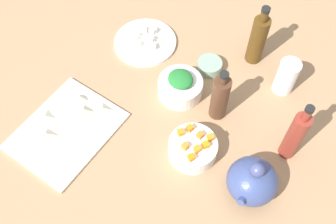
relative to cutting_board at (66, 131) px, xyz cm
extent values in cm
cube|color=#9D7854|center=(-20.38, 25.51, -2.00)|extent=(190.00, 190.00, 3.00)
cube|color=silver|center=(0.00, 0.00, 0.00)|extent=(34.27, 28.00, 1.00)
cylinder|color=white|center=(-44.32, 1.28, 0.10)|extent=(22.74, 22.74, 1.20)
cylinder|color=white|center=(-31.74, 23.40, 2.60)|extent=(14.85, 14.85, 6.19)
cylinder|color=white|center=(-14.15, 38.02, 2.45)|extent=(14.86, 14.86, 5.90)
cylinder|color=gray|center=(-45.92, 27.09, 1.28)|extent=(8.59, 8.59, 3.56)
ellipsoid|color=#39477B|center=(-12.38, 57.91, 5.67)|extent=(14.54, 14.52, 12.35)
sphere|color=#3F4879|center=(-12.38, 57.91, 13.48)|extent=(4.07, 4.07, 4.07)
cylinder|color=#39477B|center=(-6.20, 57.91, 7.22)|extent=(5.38, 2.00, 3.93)
cylinder|color=#4E301F|center=(-31.06, 37.85, 8.10)|extent=(5.52, 5.52, 17.20)
cylinder|color=#4E301F|center=(-31.06, 37.85, 18.04)|extent=(2.48, 2.48, 2.69)
cylinder|color=black|center=(-31.06, 37.85, 19.98)|extent=(2.76, 2.76, 1.20)
cylinder|color=maroon|center=(-29.46, 62.67, 9.43)|extent=(4.92, 4.92, 19.87)
cylinder|color=maroon|center=(-29.46, 62.67, 21.49)|extent=(2.22, 2.22, 4.24)
cylinder|color=black|center=(-29.46, 62.67, 24.21)|extent=(2.46, 2.46, 1.20)
cylinder|color=#503512|center=(-58.28, 38.12, 8.87)|extent=(5.63, 5.63, 18.74)
cylinder|color=#503512|center=(-58.28, 38.12, 20.25)|extent=(2.53, 2.53, 4.04)
cylinder|color=black|center=(-58.28, 38.12, 22.87)|extent=(2.82, 2.82, 1.20)
cylinder|color=white|center=(-51.47, 52.17, 5.93)|extent=(6.86, 6.86, 12.85)
cube|color=orange|center=(-17.95, 34.71, 6.30)|extent=(2.28, 2.28, 1.80)
cube|color=orange|center=(-9.67, 39.79, 6.30)|extent=(2.47, 2.47, 1.80)
cube|color=orange|center=(-11.83, 36.46, 6.30)|extent=(2.00, 2.00, 1.80)
cube|color=orange|center=(-17.38, 38.46, 6.30)|extent=(2.11, 2.11, 1.80)
cube|color=orange|center=(-15.17, 33.05, 6.30)|extent=(2.53, 2.53, 1.80)
cube|color=orange|center=(-18.33, 41.51, 6.30)|extent=(2.48, 2.48, 1.80)
cube|color=orange|center=(-12.93, 40.04, 6.30)|extent=(2.31, 2.31, 1.80)
cube|color=orange|center=(-15.44, 41.47, 6.30)|extent=(2.52, 2.52, 1.80)
ellipsoid|color=#22702E|center=(-31.74, 23.40, 7.30)|extent=(10.43, 10.77, 3.21)
cube|color=white|center=(-47.76, -1.60, 1.80)|extent=(2.98, 2.98, 2.20)
cube|color=silver|center=(-42.65, 5.45, 1.80)|extent=(3.11, 3.11, 2.20)
cube|color=white|center=(-40.54, 0.18, 1.80)|extent=(2.69, 2.69, 2.20)
cube|color=white|center=(-49.34, 1.60, 1.80)|extent=(2.54, 2.54, 2.20)
cube|color=white|center=(-43.99, -2.44, 1.80)|extent=(2.42, 2.42, 2.20)
cube|color=white|center=(-45.43, 3.04, 1.80)|extent=(2.53, 2.53, 2.20)
pyramid|color=beige|center=(-7.97, 1.41, 1.98)|extent=(7.17, 7.18, 2.97)
pyramid|color=beige|center=(0.05, -8.03, 1.53)|extent=(7.18, 6.96, 2.07)
pyramid|color=beige|center=(5.12, -3.21, 1.87)|extent=(7.45, 7.49, 2.74)
pyramid|color=beige|center=(-11.74, 5.97, 1.64)|extent=(7.35, 7.43, 2.28)
pyramid|color=beige|center=(-11.32, -3.11, 1.84)|extent=(5.11, 5.40, 2.68)
camera|label=1|loc=(36.23, 59.69, 110.47)|focal=42.54mm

